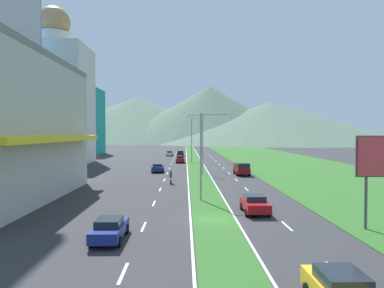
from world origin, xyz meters
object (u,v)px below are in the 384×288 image
(car_3, at_px, (158,168))
(motorcycle_rider, at_px, (171,178))
(car_0, at_px, (180,153))
(car_4, at_px, (170,153))
(car_5, at_px, (255,204))
(pickup_truck_0, at_px, (242,169))
(street_lamp_mid, at_px, (201,140))
(street_lamp_near, at_px, (205,150))
(car_2, at_px, (110,229))
(street_lamp_far, at_px, (193,137))
(car_1, at_px, (180,159))

(car_3, relative_size, motorcycle_rider, 2.11)
(car_0, height_order, motorcycle_rider, motorcycle_rider)
(car_4, height_order, motorcycle_rider, motorcycle_rider)
(car_5, height_order, pickup_truck_0, pickup_truck_0)
(street_lamp_mid, bearing_deg, pickup_truck_0, -13.24)
(pickup_truck_0, bearing_deg, street_lamp_mid, -103.24)
(car_5, relative_size, motorcycle_rider, 2.22)
(car_0, height_order, car_3, car_0)
(street_lamp_near, bearing_deg, street_lamp_mid, 88.58)
(car_4, distance_m, pickup_truck_0, 52.61)
(car_2, bearing_deg, street_lamp_far, -5.97)
(street_lamp_mid, xyz_separation_m, car_1, (-3.62, 23.77, -4.71))
(car_2, distance_m, pickup_truck_0, 38.86)
(car_2, height_order, pickup_truck_0, pickup_truck_0)
(street_lamp_far, distance_m, car_2, 62.58)
(street_lamp_near, distance_m, car_0, 71.90)
(street_lamp_far, distance_m, motorcycle_rider, 36.36)
(street_lamp_mid, bearing_deg, car_1, 98.65)
(car_0, bearing_deg, street_lamp_near, -177.41)
(car_1, bearing_deg, pickup_truck_0, -158.36)
(street_lamp_near, xyz_separation_m, car_1, (-3.02, 47.91, -4.23))
(street_lamp_far, height_order, car_0, street_lamp_far)
(car_1, distance_m, car_4, 25.82)
(car_0, bearing_deg, pickup_truck_0, -168.20)
(street_lamp_mid, height_order, car_2, street_lamp_mid)
(car_1, relative_size, motorcycle_rider, 2.23)
(car_2, height_order, car_5, car_5)
(street_lamp_near, height_order, pickup_truck_0, street_lamp_near)
(car_5, xyz_separation_m, motorcycle_rider, (-7.63, 18.35, -0.02))
(car_2, bearing_deg, car_0, -2.26)
(street_lamp_far, distance_m, car_3, 22.51)
(car_3, bearing_deg, street_lamp_near, -166.48)
(street_lamp_mid, bearing_deg, motorcycle_rider, -110.63)
(street_lamp_mid, xyz_separation_m, street_lamp_far, (-0.72, 24.13, 0.27))
(street_lamp_mid, relative_size, car_5, 2.17)
(car_0, distance_m, car_3, 44.52)
(pickup_truck_0, relative_size, motorcycle_rider, 2.70)
(street_lamp_far, relative_size, car_2, 2.15)
(street_lamp_near, relative_size, car_0, 2.11)
(street_lamp_mid, distance_m, car_3, 9.16)
(car_3, distance_m, pickup_truck_0, 14.36)
(car_2, relative_size, car_4, 1.08)
(car_5, bearing_deg, street_lamp_far, -175.82)
(street_lamp_near, bearing_deg, car_5, -56.95)
(car_1, height_order, car_2, car_1)
(car_1, bearing_deg, street_lamp_mid, -171.35)
(motorcycle_rider, bearing_deg, car_1, -1.26)
(car_4, xyz_separation_m, pickup_truck_0, (13.41, -50.88, 0.25))
(pickup_truck_0, height_order, motorcycle_rider, pickup_truck_0)
(car_5, bearing_deg, car_0, -174.79)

